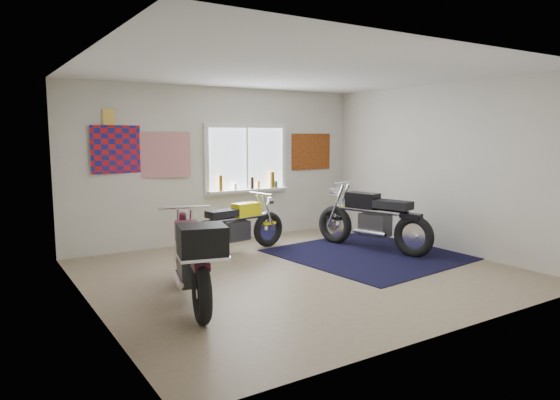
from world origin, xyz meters
TOP-DOWN VIEW (x-y plane):
  - ground at (0.00, 0.00)m, footprint 5.50×5.50m
  - room_shell at (0.00, 0.00)m, footprint 5.50×5.50m
  - navy_rug at (1.50, 0.26)m, footprint 2.75×2.84m
  - window_assembly at (0.50, 2.47)m, footprint 1.66×0.17m
  - oil_bottles at (0.63, 2.40)m, footprint 1.21×0.09m
  - flag_display at (-1.90, 2.48)m, footprint 1.60×0.10m
  - triumph_poster at (1.95, 2.48)m, footprint 0.90×0.03m
  - yellow_triumph at (-0.19, 1.50)m, footprint 1.85×0.57m
  - black_chrome_bike at (1.75, 0.48)m, footprint 0.83×2.10m
  - maroon_tourer at (-1.79, -0.51)m, footprint 0.89×2.02m

SIDE VIEW (x-z plane):
  - ground at x=0.00m, z-range 0.00..0.00m
  - navy_rug at x=1.50m, z-range 0.00..0.01m
  - yellow_triumph at x=-0.19m, z-range -0.06..0.88m
  - black_chrome_bike at x=1.75m, z-range -0.07..1.03m
  - maroon_tourer at x=-1.79m, z-range 0.02..1.05m
  - oil_bottles at x=0.63m, z-range 0.87..1.17m
  - window_assembly at x=0.50m, z-range 0.74..2.00m
  - triumph_poster at x=1.95m, z-range 1.20..1.90m
  - room_shell at x=0.00m, z-range -1.11..4.39m
  - flag_display at x=-1.90m, z-range 1.56..2.73m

